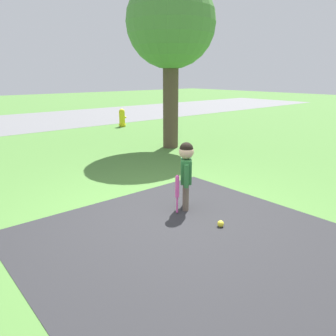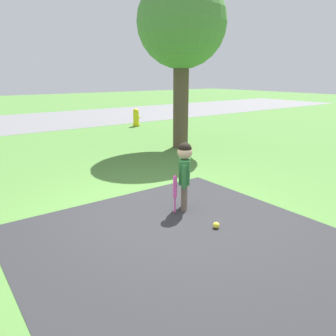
{
  "view_description": "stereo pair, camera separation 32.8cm",
  "coord_description": "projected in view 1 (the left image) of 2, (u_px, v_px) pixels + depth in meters",
  "views": [
    {
      "loc": [
        -2.71,
        -3.28,
        1.91
      ],
      "look_at": [
        0.4,
        0.38,
        0.53
      ],
      "focal_mm": 35.0,
      "sensor_mm": 36.0,
      "label": 1
    },
    {
      "loc": [
        -2.45,
        -3.48,
        1.91
      ],
      "look_at": [
        0.4,
        0.38,
        0.53
      ],
      "focal_mm": 35.0,
      "sensor_mm": 36.0,
      "label": 2
    }
  ],
  "objects": [
    {
      "name": "fire_hydrant",
      "position": [
        122.0,
        118.0,
        12.28
      ],
      "size": [
        0.3,
        0.27,
        0.67
      ],
      "color": "yellow",
      "rests_on": "ground"
    },
    {
      "name": "tree_near_driveway",
      "position": [
        171.0,
        25.0,
        8.06
      ],
      "size": [
        2.22,
        2.22,
        4.25
      ],
      "color": "#4C3D2D",
      "rests_on": "ground"
    },
    {
      "name": "child",
      "position": [
        186.0,
        166.0,
        4.67
      ],
      "size": [
        0.29,
        0.32,
        1.0
      ],
      "rotation": [
        0.0,
        0.0,
        0.84
      ],
      "color": "#6B5B4C",
      "rests_on": "ground"
    },
    {
      "name": "sports_ball",
      "position": [
        221.0,
        224.0,
        4.25
      ],
      "size": [
        0.09,
        0.09,
        0.09
      ],
      "color": "yellow",
      "rests_on": "ground"
    },
    {
      "name": "ground_plane",
      "position": [
        164.0,
        215.0,
        4.62
      ],
      "size": [
        60.0,
        60.0,
        0.0
      ],
      "primitive_type": "plane",
      "color": "#477533"
    },
    {
      "name": "baseball_bat",
      "position": [
        177.0,
        189.0,
        4.59
      ],
      "size": [
        0.06,
        0.06,
        0.57
      ],
      "color": "#E54CA5",
      "rests_on": "ground"
    }
  ]
}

